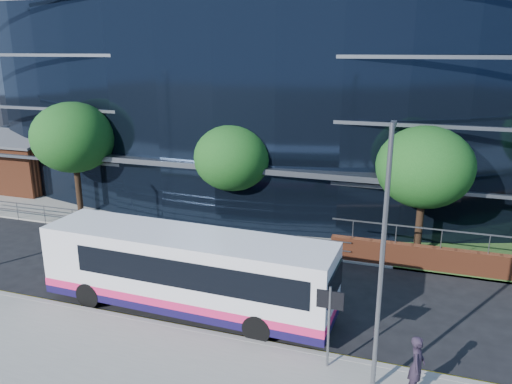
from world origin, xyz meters
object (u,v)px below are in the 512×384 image
(street_sign, at_px, (330,310))
(tree_far_a, at_px, (73,138))
(streetlight_east, at_px, (383,255))
(pedestrian, at_px, (417,365))
(brick_pavilion, at_px, (16,160))
(city_bus, at_px, (189,271))
(tree_far_b, at_px, (233,158))
(tree_far_c, at_px, (425,167))

(street_sign, relative_size, tree_far_a, 0.40)
(tree_far_a, xyz_separation_m, streetlight_east, (19.00, -11.17, -0.42))
(pedestrian, bearing_deg, street_sign, 86.01)
(brick_pavilion, bearing_deg, city_bus, -32.20)
(tree_far_b, bearing_deg, tree_far_a, -177.14)
(tree_far_a, distance_m, tree_far_c, 20.00)
(tree_far_a, bearing_deg, brick_pavilion, 153.45)
(pedestrian, bearing_deg, city_bus, 79.30)
(street_sign, distance_m, tree_far_c, 11.14)
(brick_pavilion, distance_m, tree_far_c, 29.46)
(brick_pavilion, height_order, tree_far_a, tree_far_a)
(brick_pavilion, xyz_separation_m, tree_far_b, (19.00, -4.00, 2.27))
(street_sign, bearing_deg, tree_far_b, 124.08)
(tree_far_b, xyz_separation_m, tree_far_c, (10.00, -0.50, 0.33))
(brick_pavilion, bearing_deg, pedestrian, -28.05)
(tree_far_a, relative_size, tree_far_b, 1.15)
(brick_pavilion, xyz_separation_m, tree_far_a, (9.00, -4.50, 2.92))
(tree_far_c, distance_m, city_bus, 12.26)
(street_sign, distance_m, tree_far_b, 13.54)
(brick_pavilion, relative_size, street_sign, 3.07)
(street_sign, relative_size, streetlight_east, 0.35)
(brick_pavilion, bearing_deg, tree_far_a, -26.55)
(tree_far_c, relative_size, city_bus, 0.55)
(tree_far_b, xyz_separation_m, streetlight_east, (9.00, -11.67, 0.23))
(street_sign, xyz_separation_m, tree_far_a, (-17.50, 10.59, 2.71))
(tree_far_b, bearing_deg, streetlight_east, -52.37)
(brick_pavilion, bearing_deg, tree_far_b, -11.88)
(street_sign, height_order, streetlight_east, streetlight_east)
(street_sign, bearing_deg, brick_pavilion, 150.35)
(brick_pavilion, xyz_separation_m, pedestrian, (29.20, -15.56, -0.86))
(brick_pavilion, height_order, pedestrian, brick_pavilion)
(street_sign, height_order, tree_far_c, tree_far_c)
(tree_far_b, height_order, pedestrian, tree_far_b)
(street_sign, distance_m, city_bus, 6.25)
(tree_far_a, xyz_separation_m, tree_far_b, (10.00, 0.50, -0.65))
(street_sign, xyz_separation_m, streetlight_east, (1.50, -0.59, 2.29))
(street_sign, bearing_deg, tree_far_c, 76.71)
(tree_far_b, distance_m, streetlight_east, 14.74)
(brick_pavilion, distance_m, pedestrian, 33.10)
(city_bus, bearing_deg, tree_far_a, 145.58)
(tree_far_b, relative_size, streetlight_east, 0.76)
(street_sign, xyz_separation_m, city_bus, (-5.87, 2.09, -0.48))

